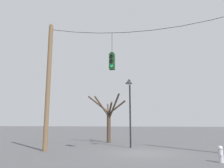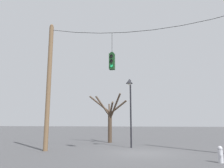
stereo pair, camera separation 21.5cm
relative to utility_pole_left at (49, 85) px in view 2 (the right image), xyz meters
name	(u,v)px [view 2 (the right image)]	position (x,y,z in m)	size (l,w,h in m)	color
ground_plane	(142,153)	(6.25, 0.42, -4.39)	(200.00, 200.00, 0.00)	#4C4C4F
utility_pole_left	(49,85)	(0.00, 0.00, 0.00)	(0.30, 0.30, 8.80)	brown
span_wire	(139,28)	(6.25, 0.00, 3.52)	(12.50, 0.03, 0.72)	black
traffic_light_near_left_pole	(112,61)	(4.45, 0.00, 1.37)	(0.34, 0.58, 2.52)	#143819
street_lamp	(130,95)	(5.21, 2.75, -0.50)	(0.53, 0.90, 5.06)	black
bare_tree	(109,117)	(2.66, 6.86, -2.02)	(4.00, 3.85, 4.50)	#423326
fire_hydrant	(220,154)	(10.04, -2.15, -4.00)	(0.22, 0.30, 0.75)	silver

